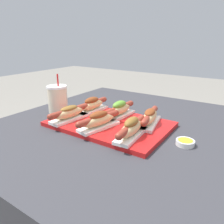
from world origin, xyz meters
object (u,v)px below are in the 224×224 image
(hot_dog_4, at_px, (119,109))
(hot_dog_5, at_px, (150,117))
(hot_dog_0, at_px, (69,113))
(drink_cup, at_px, (58,99))
(hot_dog_2, at_px, (131,128))
(hot_dog_3, at_px, (92,105))
(serving_tray, at_px, (109,124))
(hot_dog_1, at_px, (99,120))
(sauce_bowl, at_px, (185,142))

(hot_dog_4, xyz_separation_m, hot_dog_5, (0.16, -0.01, -0.00))
(hot_dog_0, height_order, drink_cup, drink_cup)
(hot_dog_0, relative_size, hot_dog_4, 1.00)
(hot_dog_2, relative_size, hot_dog_3, 1.00)
(serving_tray, relative_size, hot_dog_1, 2.28)
(hot_dog_4, bearing_deg, hot_dog_1, -88.96)
(hot_dog_1, relative_size, hot_dog_5, 1.00)
(hot_dog_3, xyz_separation_m, hot_dog_5, (0.31, 0.00, -0.00))
(serving_tray, height_order, hot_dog_3, hot_dog_3)
(hot_dog_2, distance_m, hot_dog_5, 0.15)
(hot_dog_3, bearing_deg, hot_dog_5, 0.23)
(hot_dog_3, distance_m, hot_dog_4, 0.15)
(hot_dog_4, xyz_separation_m, sauce_bowl, (0.33, -0.08, -0.04))
(serving_tray, bearing_deg, hot_dog_2, -27.51)
(hot_dog_2, relative_size, drink_cup, 1.13)
(hot_dog_4, relative_size, sauce_bowl, 3.41)
(hot_dog_4, xyz_separation_m, drink_cup, (-0.33, -0.07, 0.02))
(hot_dog_2, height_order, hot_dog_5, hot_dog_2)
(hot_dog_5, height_order, drink_cup, drink_cup)
(sauce_bowl, bearing_deg, serving_tray, -179.62)
(hot_dog_2, xyz_separation_m, hot_dog_5, (0.00, 0.15, -0.00))
(hot_dog_1, distance_m, hot_dog_5, 0.21)
(hot_dog_2, bearing_deg, hot_dog_4, 133.31)
(hot_dog_0, xyz_separation_m, hot_dog_3, (0.01, 0.15, 0.00))
(hot_dog_5, bearing_deg, hot_dog_4, 175.68)
(hot_dog_1, distance_m, hot_dog_4, 0.16)
(serving_tray, relative_size, sauce_bowl, 7.65)
(hot_dog_4, bearing_deg, serving_tray, -89.33)
(hot_dog_1, height_order, hot_dog_2, hot_dog_2)
(hot_dog_4, bearing_deg, sauce_bowl, -13.76)
(hot_dog_0, bearing_deg, hot_dog_2, -0.15)
(hot_dog_0, distance_m, hot_dog_1, 0.16)
(hot_dog_1, bearing_deg, hot_dog_5, 44.14)
(hot_dog_0, xyz_separation_m, sauce_bowl, (0.49, 0.08, -0.04))
(serving_tray, relative_size, hot_dog_5, 2.28)
(hot_dog_2, height_order, hot_dog_4, same)
(drink_cup, bearing_deg, hot_dog_4, 12.02)
(serving_tray, distance_m, hot_dog_4, 0.09)
(hot_dog_1, bearing_deg, hot_dog_2, 0.01)
(hot_dog_3, relative_size, sauce_bowl, 3.41)
(serving_tray, height_order, hot_dog_2, hot_dog_2)
(sauce_bowl, bearing_deg, hot_dog_2, -155.37)
(hot_dog_2, height_order, drink_cup, drink_cup)
(hot_dog_4, distance_m, drink_cup, 0.34)
(hot_dog_1, bearing_deg, serving_tray, 91.43)
(hot_dog_1, relative_size, drink_cup, 1.11)
(serving_tray, height_order, hot_dog_5, hot_dog_5)
(hot_dog_4, relative_size, hot_dog_5, 1.02)
(hot_dog_0, relative_size, sauce_bowl, 3.40)
(sauce_bowl, bearing_deg, drink_cup, 179.10)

